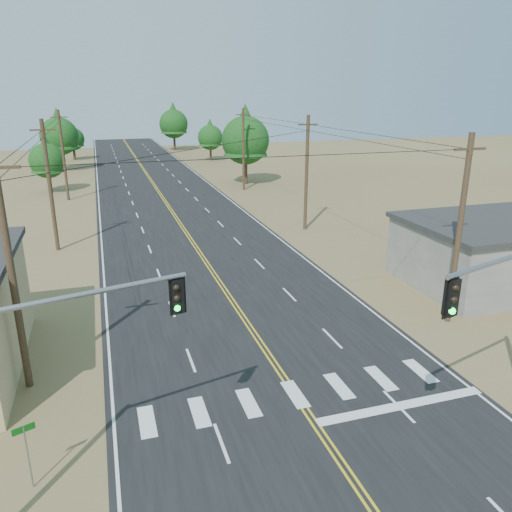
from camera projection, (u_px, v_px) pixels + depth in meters
name	position (u px, v px, depth m)	size (l,w,h in m)	color
road	(195.00, 245.00, 40.44)	(15.00, 200.00, 0.02)	black
utility_pole_left_near	(11.00, 272.00, 19.55)	(1.80, 0.30, 10.00)	#4C3826
utility_pole_left_mid	(50.00, 185.00, 37.66)	(1.80, 0.30, 10.00)	#4C3826
utility_pole_left_far	(63.00, 155.00, 55.78)	(1.80, 0.30, 10.00)	#4C3826
utility_pole_right_near	(459.00, 230.00, 25.52)	(1.80, 0.30, 10.00)	#4C3826
utility_pole_right_mid	(307.00, 173.00, 43.64)	(1.80, 0.30, 10.00)	#4C3826
utility_pole_right_far	(243.00, 149.00, 61.76)	(1.80, 0.30, 10.00)	#4C3826
signal_mast_left	(41.00, 374.00, 13.28)	(6.00, 1.64, 6.90)	gray
street_sign	(27.00, 447.00, 15.25)	(0.64, 0.28, 2.28)	gray
tree_left_near	(47.00, 157.00, 60.40)	(4.23, 4.23, 7.05)	#3F2D1E
tree_left_mid	(59.00, 132.00, 76.97)	(5.75, 5.75, 9.58)	#3F2D1E
tree_left_far	(72.00, 137.00, 89.77)	(4.08, 4.08, 6.81)	#3F2D1E
tree_right_near	(245.00, 135.00, 65.39)	(6.27, 6.27, 10.45)	#3F2D1E
tree_right_mid	(210.00, 135.00, 89.10)	(4.41, 4.41, 7.36)	#3F2D1E
tree_right_far	(173.00, 121.00, 104.26)	(5.92, 5.92, 9.86)	#3F2D1E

